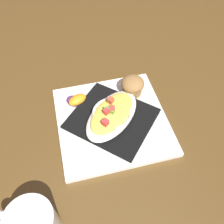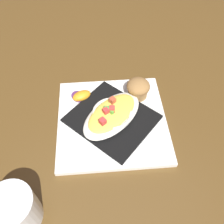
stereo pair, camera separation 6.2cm
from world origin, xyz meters
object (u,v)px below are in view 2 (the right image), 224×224
at_px(gratin_dish, 112,114).
at_px(coffee_mug, 15,211).
at_px(muffin, 138,88).
at_px(orange_garnish, 81,96).
at_px(square_plate, 112,120).

height_order(gratin_dish, coffee_mug, coffee_mug).
distance_m(gratin_dish, muffin, 0.11).
bearing_deg(muffin, orange_garnish, 6.45).
distance_m(square_plate, muffin, 0.11).
xyz_separation_m(gratin_dish, muffin, (-0.07, -0.09, 0.01)).
distance_m(gratin_dish, coffee_mug, 0.30).
bearing_deg(square_plate, orange_garnish, -37.85).
distance_m(square_plate, orange_garnish, 0.11).
relative_size(muffin, orange_garnish, 0.91).
bearing_deg(muffin, gratin_dish, 51.78).
height_order(orange_garnish, coffee_mug, coffee_mug).
distance_m(orange_garnish, coffee_mug, 0.33).
bearing_deg(orange_garnish, gratin_dish, 142.08).
xyz_separation_m(square_plate, gratin_dish, (0.00, 0.00, 0.03)).
relative_size(orange_garnish, coffee_mug, 0.59).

